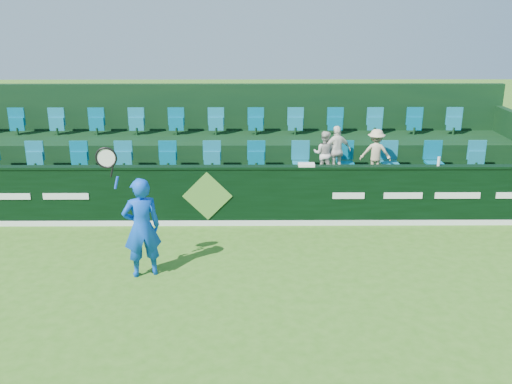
{
  "coord_description": "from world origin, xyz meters",
  "views": [
    {
      "loc": [
        0.99,
        -7.94,
        4.69
      ],
      "look_at": [
        1.06,
        2.8,
        1.15
      ],
      "focal_mm": 40.0,
      "sensor_mm": 36.0,
      "label": 1
    }
  ],
  "objects_px": {
    "spectator_middle": "(337,151)",
    "drinks_bottle": "(439,161)",
    "tennis_player": "(141,227)",
    "spectator_right": "(376,153)",
    "towel": "(306,165)",
    "spectator_left": "(324,154)"
  },
  "relations": [
    {
      "from": "tennis_player",
      "to": "drinks_bottle",
      "type": "bearing_deg",
      "value": 22.61
    },
    {
      "from": "spectator_right",
      "to": "tennis_player",
      "type": "bearing_deg",
      "value": 45.75
    },
    {
      "from": "drinks_bottle",
      "to": "spectator_left",
      "type": "bearing_deg",
      "value": 154.56
    },
    {
      "from": "tennis_player",
      "to": "spectator_left",
      "type": "height_order",
      "value": "tennis_player"
    },
    {
      "from": "spectator_middle",
      "to": "towel",
      "type": "xyz_separation_m",
      "value": [
        -0.82,
        -1.12,
        -0.03
      ]
    },
    {
      "from": "drinks_bottle",
      "to": "tennis_player",
      "type": "bearing_deg",
      "value": -157.39
    },
    {
      "from": "spectator_middle",
      "to": "drinks_bottle",
      "type": "bearing_deg",
      "value": 134.67
    },
    {
      "from": "tennis_player",
      "to": "spectator_left",
      "type": "relative_size",
      "value": 2.28
    },
    {
      "from": "spectator_middle",
      "to": "spectator_right",
      "type": "bearing_deg",
      "value": 163.22
    },
    {
      "from": "spectator_middle",
      "to": "drinks_bottle",
      "type": "height_order",
      "value": "spectator_middle"
    },
    {
      "from": "tennis_player",
      "to": "spectator_right",
      "type": "relative_size",
      "value": 2.19
    },
    {
      "from": "tennis_player",
      "to": "drinks_bottle",
      "type": "height_order",
      "value": "tennis_player"
    },
    {
      "from": "tennis_player",
      "to": "spectator_middle",
      "type": "distance_m",
      "value": 5.4
    },
    {
      "from": "spectator_left",
      "to": "drinks_bottle",
      "type": "xyz_separation_m",
      "value": [
        2.35,
        -1.12,
        0.11
      ]
    },
    {
      "from": "tennis_player",
      "to": "spectator_right",
      "type": "bearing_deg",
      "value": 36.57
    },
    {
      "from": "spectator_left",
      "to": "spectator_right",
      "type": "height_order",
      "value": "spectator_right"
    },
    {
      "from": "spectator_right",
      "to": "spectator_middle",
      "type": "bearing_deg",
      "value": 9.19
    },
    {
      "from": "spectator_right",
      "to": "drinks_bottle",
      "type": "bearing_deg",
      "value": 144.59
    },
    {
      "from": "tennis_player",
      "to": "drinks_bottle",
      "type": "distance_m",
      "value": 6.56
    },
    {
      "from": "tennis_player",
      "to": "spectator_left",
      "type": "distance_m",
      "value": 5.19
    },
    {
      "from": "spectator_left",
      "to": "towel",
      "type": "relative_size",
      "value": 3.04
    },
    {
      "from": "spectator_middle",
      "to": "spectator_left",
      "type": "bearing_deg",
      "value": -16.78
    }
  ]
}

